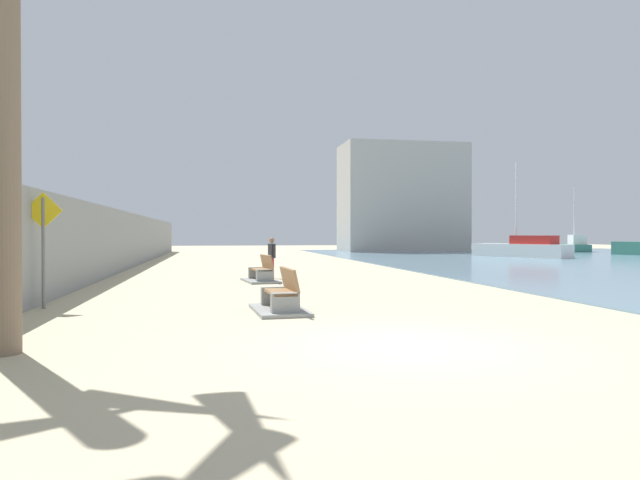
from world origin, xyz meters
The scene contains 9 objects.
ground_plane centered at (0.00, 18.00, 0.00)m, with size 120.00×120.00×0.00m, color #C6B793.
seawall centered at (-7.50, 18.00, 1.41)m, with size 0.80×64.00×2.82m, color gray.
bench_near centered at (-1.51, 4.22, 0.23)m, with size 1.24×2.17×0.98m.
bench_far centered at (-1.28, 12.33, 0.23)m, with size 1.37×2.23×0.98m.
person_walking centered at (-0.74, 13.92, 0.92)m, with size 0.29×0.50×1.60m.
boat_outer centered at (32.05, 42.29, 0.65)m, with size 4.70×7.57×6.53m.
boat_far_right centered at (19.38, 30.21, 0.67)m, with size 4.86×7.44×7.06m.
pedestrian_sign centered at (-6.86, 5.78, 1.68)m, with size 0.85×0.08×2.71m.
harbor_building centered at (15.44, 46.00, 5.29)m, with size 12.00×6.00×10.58m, color #ADAAA3.
Camera 1 is at (-2.96, -8.43, 1.73)m, focal length 32.11 mm.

